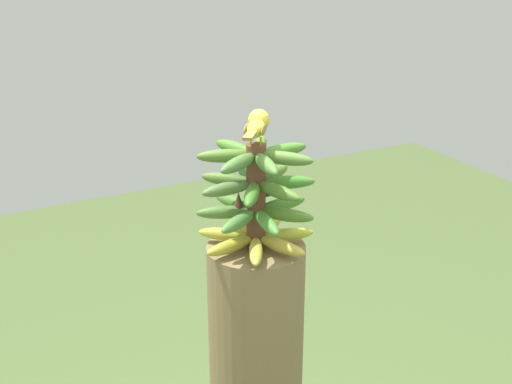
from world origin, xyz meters
The scene contains 2 objects.
banana_bunch centered at (0.00, 0.00, 1.54)m, with size 0.32×0.32×0.29m.
perched_bird centered at (0.01, 0.01, 1.73)m, with size 0.14×0.16×0.08m.
Camera 1 is at (-0.77, -1.47, 2.20)m, focal length 48.54 mm.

